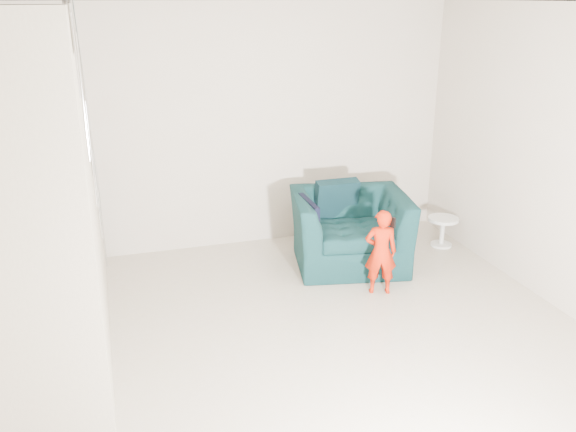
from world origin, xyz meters
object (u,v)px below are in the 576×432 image
at_px(armchair, 350,230).
at_px(staircase, 27,263).
at_px(side_table, 443,227).
at_px(toddler, 381,252).

bearing_deg(armchair, staircase, -146.19).
xyz_separation_m(armchair, side_table, (1.22, 0.14, -0.16)).
xyz_separation_m(side_table, staircase, (-4.25, -1.40, 0.71)).
relative_size(side_table, staircase, 0.10).
relative_size(armchair, toddler, 1.40).
distance_m(armchair, toddler, 0.73).
bearing_deg(side_table, toddler, -144.24).
bearing_deg(side_table, armchair, -173.60).
bearing_deg(armchair, toddler, -77.53).
distance_m(armchair, staircase, 3.33).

